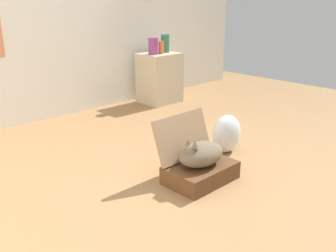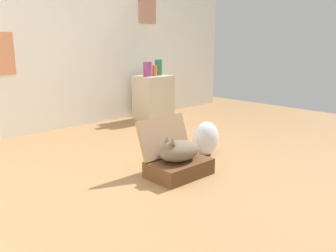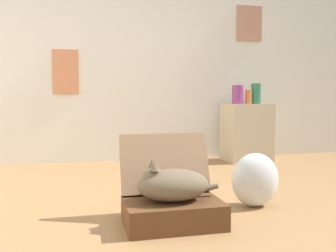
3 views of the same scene
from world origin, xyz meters
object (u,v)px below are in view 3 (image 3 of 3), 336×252
at_px(suitcase_base, 173,213).
at_px(vase_short, 256,94).
at_px(cat, 171,184).
at_px(vase_tall, 238,95).
at_px(side_table, 246,132).
at_px(vase_round, 248,97).
at_px(plastic_bag_white, 255,180).

xyz_separation_m(suitcase_base, vase_short, (1.53, 2.01, 0.72)).
relative_size(cat, vase_tall, 2.27).
distance_m(side_table, vase_round, 0.42).
xyz_separation_m(plastic_bag_white, vase_short, (0.91, 1.77, 0.61)).
bearing_deg(suitcase_base, vase_round, 54.25).
distance_m(cat, side_table, 2.44).
bearing_deg(vase_tall, suitcase_base, -123.00).
relative_size(vase_tall, vase_round, 1.32).
bearing_deg(vase_tall, plastic_bag_white, -110.70).
distance_m(cat, vase_short, 2.59).
relative_size(cat, plastic_bag_white, 1.36).
bearing_deg(vase_round, suitcase_base, -125.75).
bearing_deg(side_table, vase_short, 9.73).
xyz_separation_m(cat, vase_round, (1.41, 1.95, 0.51)).
bearing_deg(suitcase_base, plastic_bag_white, 20.51).
distance_m(plastic_bag_white, side_table, 1.93).
distance_m(suitcase_base, side_table, 2.44).
bearing_deg(side_table, plastic_bag_white, -114.00).
bearing_deg(vase_short, plastic_bag_white, -117.06).
xyz_separation_m(vase_tall, vase_round, (0.13, -0.02, -0.03)).
xyz_separation_m(vase_tall, vase_short, (0.25, 0.04, 0.01)).
bearing_deg(vase_short, cat, -127.43).
xyz_separation_m(side_table, vase_tall, (-0.13, -0.02, 0.44)).
bearing_deg(side_table, vase_round, -90.00).
xyz_separation_m(side_table, vase_round, (0.00, -0.04, 0.41)).
height_order(plastic_bag_white, vase_round, vase_round).
height_order(vase_short, vase_round, vase_short).
height_order(suitcase_base, vase_round, vase_round).
bearing_deg(cat, plastic_bag_white, 20.21).
relative_size(suitcase_base, vase_round, 3.34).
bearing_deg(cat, vase_short, 52.57).
bearing_deg(vase_round, vase_tall, 171.91).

